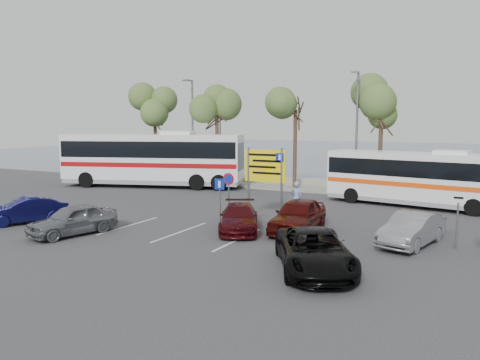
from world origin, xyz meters
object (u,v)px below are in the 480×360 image
at_px(suv_black, 314,251).
at_px(street_lamp_left, 192,126).
at_px(coach_bus_right, 421,180).
at_px(car_blue, 25,210).
at_px(pedestrian_near, 296,198).
at_px(direction_sign, 265,171).
at_px(car_silver_b, 412,229).
at_px(coach_bus_left, 153,161).
at_px(car_red, 298,215).
at_px(street_lamp_right, 356,126).
at_px(car_silver_a, 73,220).
at_px(car_maroon, 239,218).

bearing_deg(suv_black, street_lamp_left, 105.02).
height_order(coach_bus_right, car_blue, coach_bus_right).
relative_size(car_blue, pedestrian_near, 2.13).
xyz_separation_m(direction_sign, pedestrian_near, (1.00, 1.80, -1.54)).
bearing_deg(pedestrian_near, car_silver_b, 127.85).
bearing_deg(car_silver_b, coach_bus_left, 169.10).
height_order(car_red, car_silver_b, car_red).
height_order(street_lamp_right, car_red, street_lamp_right).
bearing_deg(suv_black, pedestrian_near, 86.23).
relative_size(coach_bus_right, suv_black, 2.28).
xyz_separation_m(direction_sign, car_red, (2.40, -1.70, -1.69)).
height_order(car_silver_a, pedestrian_near, pedestrian_near).
height_order(car_maroon, car_silver_b, car_silver_b).
xyz_separation_m(coach_bus_right, car_maroon, (-6.50, -10.09, -0.95)).
xyz_separation_m(street_lamp_right, pedestrian_near, (-1.00, -8.52, -3.71)).
relative_size(coach_bus_left, car_maroon, 3.39).
relative_size(direction_sign, car_silver_b, 0.92).
distance_m(coach_bus_right, suv_black, 14.13).
height_order(suv_black, car_silver_b, suv_black).
distance_m(coach_bus_left, suv_black, 22.37).
bearing_deg(car_blue, pedestrian_near, 63.39).
relative_size(direction_sign, pedestrian_near, 2.02).
height_order(car_blue, car_maroon, car_blue).
distance_m(street_lamp_right, car_red, 12.63).
height_order(coach_bus_left, suv_black, coach_bus_left).
xyz_separation_m(coach_bus_left, suv_black, (17.41, -14.00, -1.30)).
relative_size(car_blue, suv_black, 0.79).
relative_size(street_lamp_right, direction_sign, 2.23).
relative_size(direction_sign, car_silver_a, 0.94).
relative_size(suv_black, pedestrian_near, 2.68).
bearing_deg(car_blue, car_maroon, 45.85).
bearing_deg(car_silver_a, pedestrian_near, 64.87).
bearing_deg(direction_sign, suv_black, -54.39).
bearing_deg(car_silver_b, coach_bus_right, 108.24).
bearing_deg(suv_black, car_red, 87.78).
bearing_deg(coach_bus_right, coach_bus_left, -180.00).
xyz_separation_m(car_maroon, suv_black, (4.80, -3.91, 0.07)).
bearing_deg(pedestrian_near, car_red, 90.01).
bearing_deg(pedestrian_near, street_lamp_right, -118.48).
distance_m(street_lamp_left, car_silver_b, 22.24).
relative_size(coach_bus_right, car_red, 2.53).
bearing_deg(street_lamp_left, coach_bus_right, -9.79).
distance_m(street_lamp_left, direction_sign, 15.24).
bearing_deg(street_lamp_left, car_maroon, -49.99).
bearing_deg(car_blue, direction_sign, 59.00).
height_order(street_lamp_right, coach_bus_left, street_lamp_right).
bearing_deg(pedestrian_near, coach_bus_right, -156.79).
bearing_deg(car_silver_a, car_red, 45.17).
height_order(car_silver_a, car_red, car_red).
relative_size(coach_bus_right, car_maroon, 2.68).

